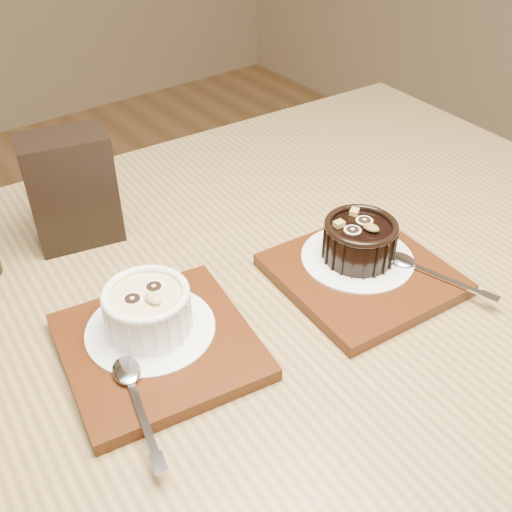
{
  "coord_description": "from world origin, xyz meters",
  "views": [
    {
      "loc": [
        -0.05,
        -0.17,
        1.19
      ],
      "look_at": [
        0.24,
        0.22,
        0.81
      ],
      "focal_mm": 42.0,
      "sensor_mm": 36.0,
      "label": 1
    }
  ],
  "objects_px": {
    "ramekin_white": "(148,308)",
    "tray_right": "(362,274)",
    "tray_left": "(159,346)",
    "table": "(225,371)",
    "ramekin_dark": "(360,239)",
    "condiment_stand": "(72,190)"
  },
  "relations": [
    {
      "from": "ramekin_dark",
      "to": "condiment_stand",
      "type": "distance_m",
      "value": 0.34
    },
    {
      "from": "table",
      "to": "tray_left",
      "type": "relative_size",
      "value": 6.97
    },
    {
      "from": "tray_left",
      "to": "ramekin_dark",
      "type": "height_order",
      "value": "ramekin_dark"
    },
    {
      "from": "tray_left",
      "to": "tray_right",
      "type": "relative_size",
      "value": 1.0
    },
    {
      "from": "ramekin_white",
      "to": "condiment_stand",
      "type": "distance_m",
      "value": 0.21
    },
    {
      "from": "table",
      "to": "tray_left",
      "type": "height_order",
      "value": "tray_left"
    },
    {
      "from": "tray_left",
      "to": "ramekin_dark",
      "type": "relative_size",
      "value": 2.15
    },
    {
      "from": "tray_left",
      "to": "ramekin_white",
      "type": "distance_m",
      "value": 0.04
    },
    {
      "from": "ramekin_white",
      "to": "tray_right",
      "type": "bearing_deg",
      "value": -21.85
    },
    {
      "from": "table",
      "to": "condiment_stand",
      "type": "height_order",
      "value": "condiment_stand"
    },
    {
      "from": "ramekin_white",
      "to": "tray_right",
      "type": "xyz_separation_m",
      "value": [
        0.24,
        -0.06,
        -0.04
      ]
    },
    {
      "from": "ramekin_white",
      "to": "condiment_stand",
      "type": "height_order",
      "value": "condiment_stand"
    },
    {
      "from": "condiment_stand",
      "to": "table",
      "type": "bearing_deg",
      "value": -74.86
    },
    {
      "from": "ramekin_white",
      "to": "ramekin_dark",
      "type": "distance_m",
      "value": 0.25
    },
    {
      "from": "table",
      "to": "ramekin_white",
      "type": "xyz_separation_m",
      "value": [
        -0.08,
        0.01,
        0.13
      ]
    },
    {
      "from": "tray_left",
      "to": "condiment_stand",
      "type": "relative_size",
      "value": 1.29
    },
    {
      "from": "condiment_stand",
      "to": "tray_left",
      "type": "bearing_deg",
      "value": -95.4
    },
    {
      "from": "table",
      "to": "condiment_stand",
      "type": "distance_m",
      "value": 0.28
    },
    {
      "from": "ramekin_white",
      "to": "condiment_stand",
      "type": "relative_size",
      "value": 0.61
    },
    {
      "from": "tray_left",
      "to": "ramekin_dark",
      "type": "xyz_separation_m",
      "value": [
        0.25,
        -0.02,
        0.04
      ]
    },
    {
      "from": "table",
      "to": "ramekin_white",
      "type": "distance_m",
      "value": 0.16
    },
    {
      "from": "ramekin_white",
      "to": "table",
      "type": "bearing_deg",
      "value": -15.28
    }
  ]
}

